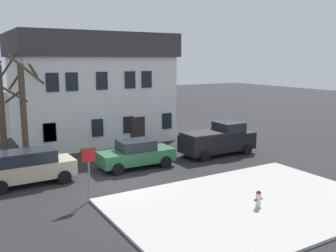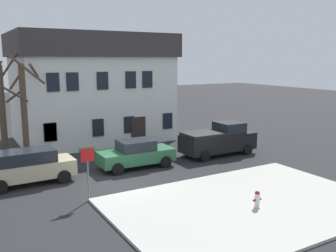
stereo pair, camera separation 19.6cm
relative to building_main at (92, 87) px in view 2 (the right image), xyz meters
name	(u,v)px [view 2 (the right image)]	position (x,y,z in m)	size (l,w,h in m)	color
ground_plane	(119,184)	(-2.56, -11.20, -4.13)	(120.00, 120.00, 0.00)	#262628
sidewalk_slab	(247,204)	(1.16, -16.61, -4.07)	(11.61, 7.87, 0.12)	#B7B5AD
building_main	(92,87)	(0.00, 0.00, 0.00)	(11.48, 8.15, 8.12)	white
tree_bare_mid	(2,108)	(-6.87, -3.47, -0.86)	(2.63, 2.73, 6.77)	#4C3D2D
tree_bare_far	(25,107)	(-5.61, -3.65, -0.80)	(2.23, 2.24, 6.62)	brown
car_beige_wagon	(29,166)	(-6.44, -8.81, -3.22)	(4.46, 2.04, 1.75)	#C6B793
car_green_sedan	(136,154)	(-0.50, -8.96, -3.31)	(4.44, 2.07, 1.63)	#2D6B42
pickup_truck_black	(219,140)	(5.47, -9.04, -3.11)	(5.08, 2.18, 2.12)	black
fire_hydrant	(257,199)	(1.18, -17.19, -3.64)	(0.42, 0.22, 0.72)	silver
street_sign_pole	(88,163)	(-4.59, -12.65, -2.40)	(0.76, 0.07, 2.46)	slate
bicycle_leaning	(0,156)	(-7.20, -3.59, -3.76)	(1.69, 0.56, 1.03)	black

